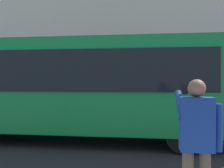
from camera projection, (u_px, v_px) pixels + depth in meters
The scene contains 4 objects.
ground_plane at pixel (145, 141), 7.84m from camera, with size 60.00×60.00×0.00m, color #232326.
building_facade_far at pixel (146, 7), 14.50m from camera, with size 28.00×1.55×12.00m.
red_bus at pixel (79, 86), 7.95m from camera, with size 9.05×2.54×3.08m.
pedestrian_photographer at pixel (197, 137), 3.19m from camera, with size 0.53×0.52×1.70m.
Camera 1 is at (-0.06, 7.88, 1.83)m, focal length 41.56 mm.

